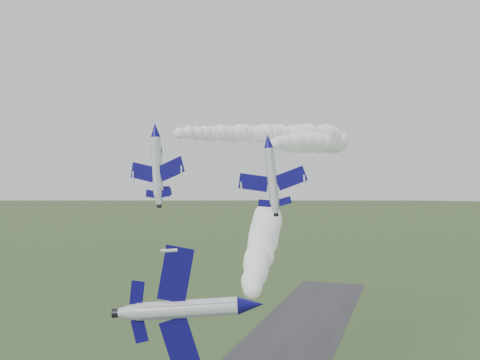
% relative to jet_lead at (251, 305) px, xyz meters
% --- Properties ---
extents(jet_lead, '(5.10, 13.12, 10.98)m').
position_rel_jet_lead_xyz_m(jet_lead, '(0.00, 0.00, 0.00)').
color(jet_lead, silver).
extents(smoke_trail_jet_lead, '(21.24, 57.96, 5.45)m').
position_rel_jet_lead_xyz_m(smoke_trail_jet_lead, '(-7.73, 31.64, 1.63)').
color(smoke_trail_jet_lead, white).
extents(jet_pair_left, '(10.45, 12.15, 3.09)m').
position_rel_jet_lead_xyz_m(jet_pair_left, '(-22.22, 25.56, 18.05)').
color(jet_pair_left, silver).
extents(smoke_trail_jet_pair_left, '(21.86, 55.91, 4.66)m').
position_rel_jet_lead_xyz_m(smoke_trail_jet_pair_left, '(-12.47, 55.82, 19.53)').
color(smoke_trail_jet_pair_left, white).
extents(jet_pair_right, '(9.31, 11.24, 2.82)m').
position_rel_jet_lead_xyz_m(jet_pair_right, '(-5.33, 25.72, 16.07)').
color(jet_pair_right, silver).
extents(smoke_trail_jet_pair_right, '(7.84, 73.62, 5.30)m').
position_rel_jet_lead_xyz_m(smoke_trail_jet_pair_right, '(-5.52, 64.83, 18.29)').
color(smoke_trail_jet_pair_right, white).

